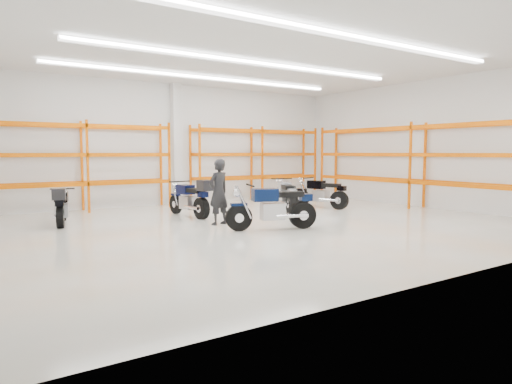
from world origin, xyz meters
TOP-DOWN VIEW (x-y plane):
  - ground at (0.00, 0.00)m, footprint 14.00×14.00m
  - room_shell at (0.00, 0.03)m, footprint 14.02×12.02m
  - motorcycle_main at (-0.24, -0.85)m, footprint 2.28×1.08m
  - motorcycle_back_a at (-4.64, 2.87)m, footprint 0.84×2.00m
  - motorcycle_back_b at (-1.06, 2.36)m, footprint 0.72×2.26m
  - motorcycle_back_c at (2.07, 1.76)m, footprint 1.08×2.08m
  - motorcycle_back_d at (3.75, 1.85)m, footprint 0.92×2.10m
  - standing_man at (-1.07, 0.64)m, footprint 0.73×0.58m
  - structural_column at (0.00, 5.82)m, footprint 0.32×0.32m
  - pallet_racking_back_left at (-3.40, 5.48)m, footprint 5.67×0.87m
  - pallet_racking_back_right at (3.40, 5.48)m, footprint 5.67×0.87m
  - pallet_racking_side at (6.48, 0.00)m, footprint 0.87×9.07m

SIDE VIEW (x-z plane):
  - ground at x=0.00m, z-range 0.00..0.00m
  - motorcycle_back_d at x=3.75m, z-range -0.03..1.03m
  - motorcycle_back_a at x=-4.64m, z-range -0.02..1.02m
  - motorcycle_back_c at x=2.07m, z-range -0.03..1.05m
  - motorcycle_main at x=-0.24m, z-range -0.04..1.12m
  - motorcycle_back_b at x=-1.06m, z-range -0.02..1.13m
  - standing_man at x=-1.07m, z-range 0.00..1.78m
  - pallet_racking_back_left at x=-3.40m, z-range 0.29..3.29m
  - pallet_racking_back_right at x=3.40m, z-range 0.29..3.29m
  - pallet_racking_side at x=6.48m, z-range 0.31..3.31m
  - structural_column at x=0.00m, z-range 0.00..4.50m
  - room_shell at x=0.00m, z-range 1.03..5.54m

